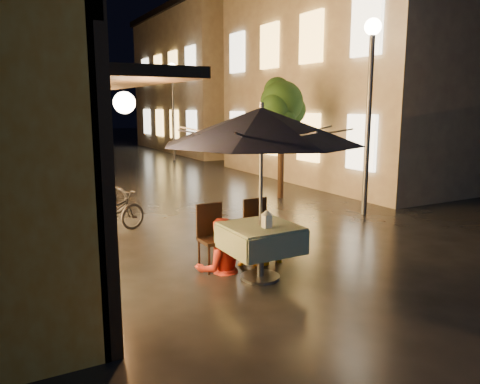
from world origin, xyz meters
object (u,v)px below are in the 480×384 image
cafe_table (260,238)px  bicycle_0 (109,214)px  streetlamp_near (370,82)px  person_orange (220,219)px  person_yellow (260,218)px  patio_umbrella (261,126)px  table_lantern (267,218)px

cafe_table → bicycle_0: (-1.33, 3.32, -0.18)m
streetlamp_near → person_orange: (-4.47, -1.72, -2.14)m
streetlamp_near → person_yellow: size_ratio=2.98×
streetlamp_near → person_yellow: (-3.78, -1.71, -2.21)m
person_orange → person_yellow: (0.69, 0.01, -0.07)m
patio_umbrella → table_lantern: patio_umbrella is taller
table_lantern → person_orange: person_orange is taller
person_orange → bicycle_0: person_orange is taller
cafe_table → patio_umbrella: (0.00, -0.00, 1.56)m
cafe_table → patio_umbrella: bearing=-14.0°
streetlamp_near → patio_umbrella: 4.77m
table_lantern → person_yellow: bearing=65.8°
cafe_table → streetlamp_near: bearing=29.1°
patio_umbrella → person_yellow: (0.33, 0.58, -1.44)m
streetlamp_near → cafe_table: (-4.11, -2.29, -2.33)m
cafe_table → bicycle_0: size_ratio=0.63×
streetlamp_near → bicycle_0: (-5.44, 1.03, -2.51)m
bicycle_0 → person_yellow: bearing=-168.8°
person_orange → cafe_table: bearing=129.6°
streetlamp_near → patio_umbrella: size_ratio=1.54×
streetlamp_near → cafe_table: 5.25m
patio_umbrella → bicycle_0: patio_umbrella is taller
person_yellow → person_orange: bearing=17.2°
streetlamp_near → person_orange: size_ratio=2.72×
patio_umbrella → table_lantern: (-0.00, -0.16, -1.23)m
cafe_table → person_orange: (-0.36, 0.56, 0.19)m
person_yellow → patio_umbrella: bearing=76.3°
cafe_table → bicycle_0: bicycle_0 is taller
table_lantern → cafe_table: bearing=90.0°
patio_umbrella → person_orange: (-0.36, 0.56, -1.37)m
streetlamp_near → person_yellow: streetlamp_near is taller
table_lantern → person_orange: 0.82m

